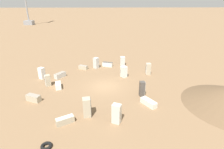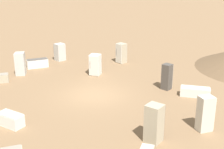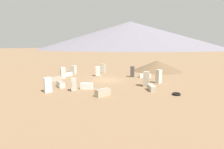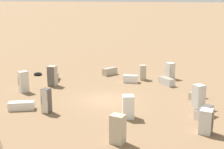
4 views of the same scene
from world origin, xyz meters
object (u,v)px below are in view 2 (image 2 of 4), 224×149
object	(u,v)px
discarded_fridge_2	(195,92)
discarded_fridge_3	(38,63)
discarded_fridge_5	(205,114)
discarded_fridge_6	(167,77)
discarded_fridge_9	(11,120)
discarded_fridge_4	(121,53)
discarded_fridge_10	(154,123)
discarded_fridge_0	(60,52)
discarded_fridge_12	(20,64)
discarded_fridge_11	(95,65)

from	to	relation	value
discarded_fridge_2	discarded_fridge_3	bearing A→B (deg)	76.51
discarded_fridge_5	discarded_fridge_6	xyz separation A→B (m)	(-4.73, 3.38, -0.04)
discarded_fridge_6	discarded_fridge_9	bearing A→B (deg)	-108.29
discarded_fridge_4	discarded_fridge_5	bearing A→B (deg)	156.92
discarded_fridge_5	discarded_fridge_6	distance (m)	5.81
discarded_fridge_9	discarded_fridge_10	size ratio (longest dim) A/B	0.82
discarded_fridge_0	discarded_fridge_6	distance (m)	10.98
discarded_fridge_3	discarded_fridge_12	xyz separation A→B (m)	(0.66, -1.92, 0.51)
discarded_fridge_2	discarded_fridge_9	bearing A→B (deg)	125.06
discarded_fridge_10	discarded_fridge_6	bearing A→B (deg)	113.43
discarded_fridge_2	discarded_fridge_4	distance (m)	8.88
discarded_fridge_9	discarded_fridge_2	bearing A→B (deg)	-37.89
discarded_fridge_4	discarded_fridge_12	world-z (taller)	discarded_fridge_12
discarded_fridge_2	discarded_fridge_10	distance (m)	6.52
discarded_fridge_0	discarded_fridge_10	distance (m)	15.39
discarded_fridge_2	discarded_fridge_0	bearing A→B (deg)	64.90
discarded_fridge_6	discarded_fridge_10	world-z (taller)	discarded_fridge_10
discarded_fridge_0	discarded_fridge_12	xyz separation A→B (m)	(1.11, -4.53, 0.12)
discarded_fridge_3	discarded_fridge_4	world-z (taller)	discarded_fridge_4
discarded_fridge_3	discarded_fridge_9	bearing A→B (deg)	162.55
discarded_fridge_3	discarded_fridge_9	size ratio (longest dim) A/B	1.17
discarded_fridge_5	discarded_fridge_11	distance (m)	10.64
discarded_fridge_3	discarded_fridge_10	size ratio (longest dim) A/B	0.96
discarded_fridge_4	discarded_fridge_9	world-z (taller)	discarded_fridge_4
discarded_fridge_4	discarded_fridge_0	bearing A→B (deg)	41.46
discarded_fridge_2	discarded_fridge_3	world-z (taller)	discarded_fridge_3
discarded_fridge_0	discarded_fridge_9	bearing A→B (deg)	-136.42
discarded_fridge_10	discarded_fridge_11	xyz separation A→B (m)	(-9.28, 4.68, -0.14)
discarded_fridge_2	discarded_fridge_5	size ratio (longest dim) A/B	1.05
discarded_fridge_0	discarded_fridge_11	bearing A→B (deg)	-93.35
discarded_fridge_0	discarded_fridge_4	bearing A→B (deg)	-51.07
discarded_fridge_10	discarded_fridge_0	bearing A→B (deg)	153.48
discarded_fridge_2	discarded_fridge_5	distance (m)	4.56
discarded_fridge_0	discarded_fridge_3	world-z (taller)	discarded_fridge_0
discarded_fridge_2	discarded_fridge_3	xyz separation A→B (m)	(-12.55, -3.78, 0.06)
discarded_fridge_6	discarded_fridge_3	bearing A→B (deg)	-164.72
discarded_fridge_9	discarded_fridge_12	distance (m)	8.53
discarded_fridge_0	discarded_fridge_12	world-z (taller)	discarded_fridge_12
discarded_fridge_2	discarded_fridge_3	size ratio (longest dim) A/B	1.08
discarded_fridge_3	discarded_fridge_11	world-z (taller)	discarded_fridge_11
discarded_fridge_5	discarded_fridge_2	bearing A→B (deg)	153.11
discarded_fridge_0	discarded_fridge_12	size ratio (longest dim) A/B	0.86
discarded_fridge_6	discarded_fridge_2	bearing A→B (deg)	3.75
discarded_fridge_3	discarded_fridge_6	world-z (taller)	discarded_fridge_6
discarded_fridge_0	discarded_fridge_6	world-z (taller)	discarded_fridge_6
discarded_fridge_3	discarded_fridge_11	xyz separation A→B (m)	(4.78, 2.15, 0.44)
discarded_fridge_2	discarded_fridge_11	xyz separation A→B (m)	(-7.77, -1.63, 0.50)
discarded_fridge_2	discarded_fridge_12	size ratio (longest dim) A/B	1.11
discarded_fridge_2	discarded_fridge_12	world-z (taller)	discarded_fridge_12
discarded_fridge_2	discarded_fridge_10	world-z (taller)	discarded_fridge_10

